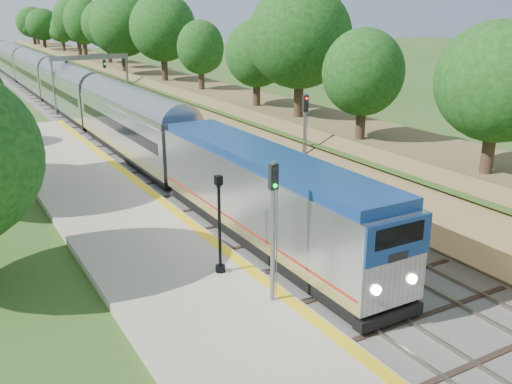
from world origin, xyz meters
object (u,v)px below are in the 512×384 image
train (52,84)px  signal_platform (273,217)px  signal_gantry (90,68)px  lamppost_far (220,230)px  signal_farside (305,133)px

train → signal_platform: size_ratio=21.88×
signal_platform → signal_gantry: bearing=83.4°
train → signal_gantry: bearing=-74.4°
lamppost_far → signal_farside: size_ratio=0.70×
signal_farside → signal_platform: bearing=-129.1°
signal_farside → train: bearing=98.0°
lamppost_far → signal_platform: bearing=-78.5°
lamppost_far → signal_platform: 3.55m
signal_gantry → lamppost_far: bearing=-97.9°
train → lamppost_far: bearing=-93.9°
signal_platform → signal_farside: 14.44m
train → signal_farside: (6.20, -44.14, 1.59)m
lamppost_far → signal_farside: signal_farside is taller
signal_gantry → lamppost_far: (-6.01, -43.36, -2.55)m
signal_farside → lamppost_far: bearing=-140.4°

